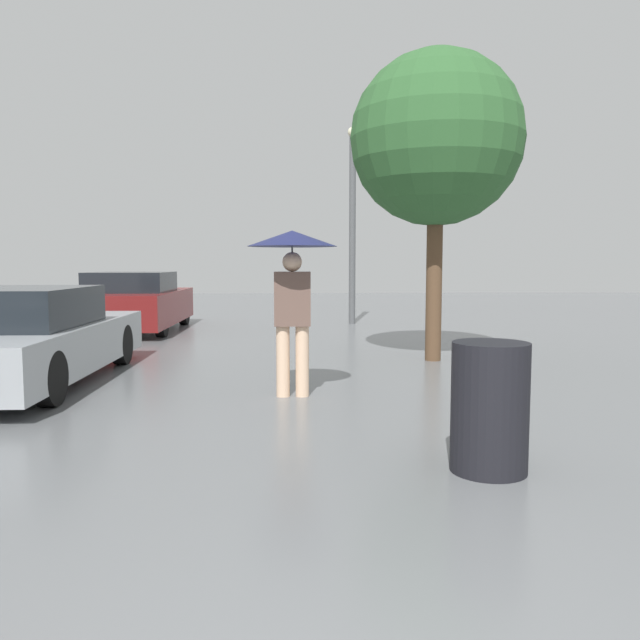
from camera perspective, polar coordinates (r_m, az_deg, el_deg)
pedestrian at (r=6.75m, az=-2.56°, el=4.79°), size 0.97×0.97×1.81m
parked_car_middle at (r=8.38m, az=-25.49°, el=-1.54°), size 1.78×4.32×1.17m
parked_car_farthest at (r=14.10m, az=-16.64°, el=1.51°), size 1.87×4.13×1.27m
tree at (r=9.61m, az=10.59°, el=15.87°), size 2.53×2.53×4.53m
street_lamp at (r=15.10m, az=2.98°, el=9.16°), size 0.24×0.24×4.67m
trash_bin at (r=4.54m, az=15.25°, el=-7.70°), size 0.54×0.54×0.91m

